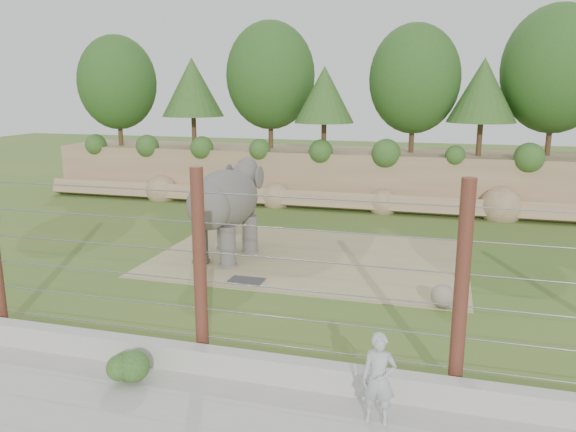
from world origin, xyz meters
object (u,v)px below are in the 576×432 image
(elephant, at_px, (225,213))
(barrier_fence, at_px, (200,266))
(stone_ball, at_px, (443,296))
(zookeeper, at_px, (379,379))

(elephant, distance_m, barrier_fence, 7.08)
(stone_ball, relative_size, barrier_fence, 0.03)
(elephant, relative_size, barrier_fence, 0.19)
(zookeeper, bearing_deg, stone_ball, 79.54)
(stone_ball, distance_m, barrier_fence, 6.55)
(barrier_fence, bearing_deg, stone_ball, 41.58)
(stone_ball, bearing_deg, zookeeper, -100.12)
(zookeeper, bearing_deg, elephant, 126.07)
(barrier_fence, distance_m, zookeeper, 4.15)
(elephant, bearing_deg, zookeeper, -47.73)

